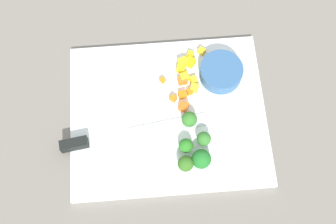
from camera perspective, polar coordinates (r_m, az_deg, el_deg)
ground_plane at (r=0.93m, az=0.00°, el=-0.47°), size 4.00×4.00×0.00m
cutting_board at (r=0.92m, az=0.00°, el=-0.34°), size 0.41×0.34×0.01m
prep_bowl at (r=0.94m, az=6.98°, el=5.23°), size 0.09×0.09×0.03m
chef_knife at (r=0.90m, az=-8.07°, el=-3.41°), size 0.31×0.07×0.02m
carrot_dice_0 at (r=0.94m, az=1.92°, el=4.17°), size 0.02×0.02×0.02m
carrot_dice_1 at (r=0.93m, az=2.86°, el=2.66°), size 0.01×0.01×0.01m
carrot_dice_2 at (r=0.91m, az=2.08°, el=0.70°), size 0.02×0.02×0.02m
carrot_dice_3 at (r=0.92m, az=0.68°, el=1.79°), size 0.02×0.02×0.01m
carrot_dice_4 at (r=0.93m, az=1.92°, el=2.28°), size 0.02×0.02×0.01m
carrot_dice_5 at (r=0.94m, az=-0.73°, el=4.20°), size 0.01×0.01×0.01m
pepper_dice_0 at (r=0.97m, az=2.94°, el=7.46°), size 0.02×0.02×0.01m
pepper_dice_1 at (r=0.94m, az=2.18°, el=4.60°), size 0.02×0.02×0.02m
pepper_dice_2 at (r=0.94m, az=3.38°, el=4.17°), size 0.02×0.02×0.01m
pepper_dice_3 at (r=0.93m, az=3.49°, el=3.19°), size 0.02×0.02×0.01m
pepper_dice_4 at (r=0.95m, az=1.72°, el=5.78°), size 0.02×0.02×0.02m
pepper_dice_5 at (r=0.96m, az=2.92°, el=6.57°), size 0.03×0.03×0.02m
pepper_dice_6 at (r=0.95m, az=1.97°, el=6.53°), size 0.02×0.02×0.02m
pepper_dice_7 at (r=0.97m, az=4.43°, el=7.99°), size 0.02×0.02×0.01m
broccoli_floret_0 at (r=0.86m, az=2.33°, el=-6.80°), size 0.03×0.03×0.04m
broccoli_floret_1 at (r=0.88m, az=2.36°, el=-4.45°), size 0.03×0.03×0.03m
broccoli_floret_2 at (r=0.88m, az=4.73°, el=-3.53°), size 0.03×0.03×0.04m
broccoli_floret_3 at (r=0.89m, az=2.82°, el=-0.96°), size 0.03×0.03×0.04m
broccoli_floret_4 at (r=0.87m, az=4.40°, el=-6.17°), size 0.04×0.04×0.04m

